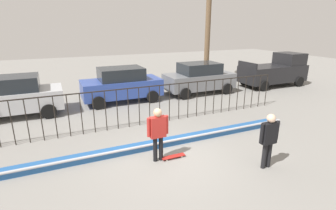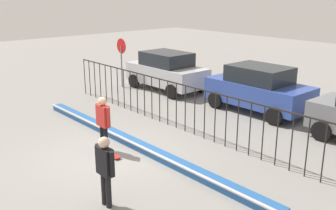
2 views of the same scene
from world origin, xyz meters
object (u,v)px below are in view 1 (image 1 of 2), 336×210
(pickup_truck, at_px, (275,71))
(parked_car_gray, at_px, (199,78))
(parked_car_blue, at_px, (122,84))
(skateboard, at_px, (173,156))
(parked_car_silver, at_px, (12,96))
(camera_operator, at_px, (269,136))
(skateboarder, at_px, (158,130))

(pickup_truck, bearing_deg, parked_car_gray, 179.86)
(pickup_truck, bearing_deg, parked_car_blue, -179.58)
(parked_car_blue, bearing_deg, skateboard, -94.20)
(parked_car_silver, height_order, pickup_truck, pickup_truck)
(camera_operator, bearing_deg, parked_car_blue, -71.33)
(skateboard, relative_size, parked_car_silver, 0.19)
(camera_operator, bearing_deg, skateboard, -30.59)
(skateboard, height_order, pickup_truck, pickup_truck)
(skateboarder, distance_m, skateboard, 1.11)
(pickup_truck, bearing_deg, camera_operator, -133.44)
(skateboarder, distance_m, camera_operator, 3.30)
(camera_operator, xyz_separation_m, parked_car_gray, (2.70, 8.54, -0.05))
(parked_car_silver, relative_size, parked_car_blue, 1.00)
(skateboard, relative_size, parked_car_gray, 0.19)
(parked_car_gray, bearing_deg, parked_car_silver, -175.61)
(parked_car_silver, bearing_deg, camera_operator, -48.81)
(skateboard, distance_m, parked_car_blue, 7.13)
(parked_car_silver, relative_size, parked_car_gray, 1.00)
(parked_car_silver, xyz_separation_m, parked_car_blue, (5.23, 0.43, 0.00))
(camera_operator, relative_size, parked_car_silver, 0.40)
(parked_car_blue, bearing_deg, parked_car_silver, -178.39)
(skateboard, relative_size, parked_car_blue, 0.19)
(skateboarder, distance_m, pickup_truck, 13.18)
(parked_car_blue, height_order, parked_car_gray, same)
(parked_car_blue, relative_size, parked_car_gray, 1.00)
(skateboarder, bearing_deg, pickup_truck, 12.00)
(skateboarder, xyz_separation_m, pickup_truck, (11.47, 6.49, -0.01))
(parked_car_gray, bearing_deg, parked_car_blue, -179.06)
(parked_car_gray, bearing_deg, pickup_truck, -0.32)
(skateboarder, bearing_deg, parked_car_silver, 107.49)
(skateboarder, relative_size, camera_operator, 1.02)
(skateboarder, height_order, parked_car_gray, parked_car_gray)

